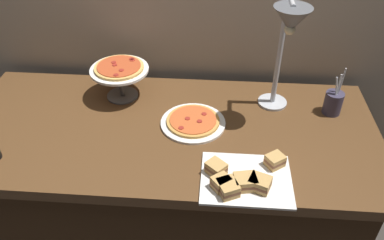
{
  "coord_description": "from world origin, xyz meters",
  "views": [
    {
      "loc": [
        0.22,
        -1.36,
        1.87
      ],
      "look_at": [
        0.11,
        0.0,
        0.81
      ],
      "focal_mm": 36.64,
      "sensor_mm": 36.0,
      "label": 1
    }
  ],
  "objects_px": {
    "heat_lamp": "(288,31)",
    "pizza_plate_front": "(193,122)",
    "utensil_holder": "(333,102)",
    "pizza_plate_center": "(120,72)",
    "sandwich_platter": "(243,179)"
  },
  "relations": [
    {
      "from": "pizza_plate_front",
      "to": "pizza_plate_center",
      "type": "distance_m",
      "value": 0.44
    },
    {
      "from": "sandwich_platter",
      "to": "utensil_holder",
      "type": "distance_m",
      "value": 0.65
    },
    {
      "from": "heat_lamp",
      "to": "pizza_plate_center",
      "type": "relative_size",
      "value": 1.97
    },
    {
      "from": "pizza_plate_front",
      "to": "pizza_plate_center",
      "type": "bearing_deg",
      "value": 151.5
    },
    {
      "from": "heat_lamp",
      "to": "sandwich_platter",
      "type": "relative_size",
      "value": 1.6
    },
    {
      "from": "pizza_plate_center",
      "to": "utensil_holder",
      "type": "bearing_deg",
      "value": -3.52
    },
    {
      "from": "heat_lamp",
      "to": "pizza_plate_front",
      "type": "height_order",
      "value": "heat_lamp"
    },
    {
      "from": "heat_lamp",
      "to": "pizza_plate_front",
      "type": "distance_m",
      "value": 0.57
    },
    {
      "from": "pizza_plate_front",
      "to": "utensil_holder",
      "type": "xyz_separation_m",
      "value": [
        0.64,
        0.14,
        0.05
      ]
    },
    {
      "from": "sandwich_platter",
      "to": "pizza_plate_center",
      "type": "bearing_deg",
      "value": 136.91
    },
    {
      "from": "pizza_plate_front",
      "to": "heat_lamp",
      "type": "bearing_deg",
      "value": 11.46
    },
    {
      "from": "pizza_plate_front",
      "to": "pizza_plate_center",
      "type": "height_order",
      "value": "pizza_plate_center"
    },
    {
      "from": "pizza_plate_front",
      "to": "utensil_holder",
      "type": "height_order",
      "value": "utensil_holder"
    },
    {
      "from": "pizza_plate_front",
      "to": "utensil_holder",
      "type": "distance_m",
      "value": 0.66
    },
    {
      "from": "heat_lamp",
      "to": "sandwich_platter",
      "type": "bearing_deg",
      "value": -110.26
    }
  ]
}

